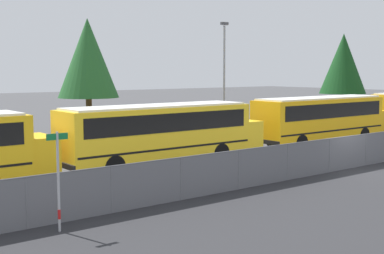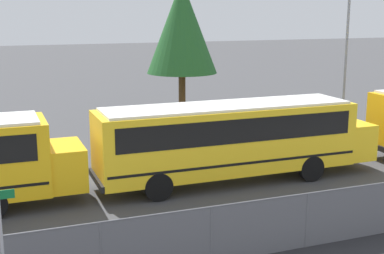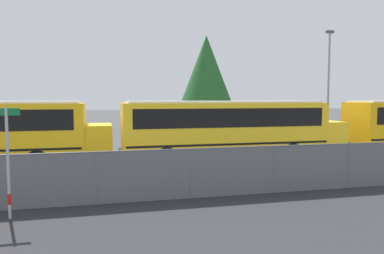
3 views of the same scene
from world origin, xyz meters
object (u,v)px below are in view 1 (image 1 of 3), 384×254
school_bus_2 (162,130)px  light_pole (224,75)px  tree_1 (88,58)px  tree_0 (343,64)px  school_bus_3 (323,116)px  street_sign (58,179)px

school_bus_2 → light_pole: bearing=33.6°
school_bus_2 → tree_1: tree_1 is taller
school_bus_2 → tree_0: (34.24, 13.86, 3.77)m
tree_1 → school_bus_3: bearing=-50.3°
school_bus_3 → light_pole: bearing=110.5°
light_pole → tree_0: 24.82m
school_bus_2 → tree_0: tree_0 is taller
light_pole → tree_0: tree_0 is taller
tree_0 → school_bus_2: bearing=-158.0°
light_pole → school_bus_2: bearing=-146.4°
school_bus_3 → school_bus_2: bearing=179.7°
school_bus_2 → light_pole: 12.80m
street_sign → tree_1: (11.45, 20.07, 4.19)m
street_sign → tree_1: size_ratio=0.36×
tree_1 → light_pole: bearing=-36.0°
street_sign → school_bus_3: bearing=18.2°
school_bus_2 → tree_1: bearing=79.3°
school_bus_2 → tree_0: size_ratio=1.32×
school_bus_3 → light_pole: (-2.61, 6.98, 2.69)m
school_bus_3 → tree_0: bearing=33.3°
school_bus_2 → school_bus_3: same height
light_pole → tree_0: bearing=16.3°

